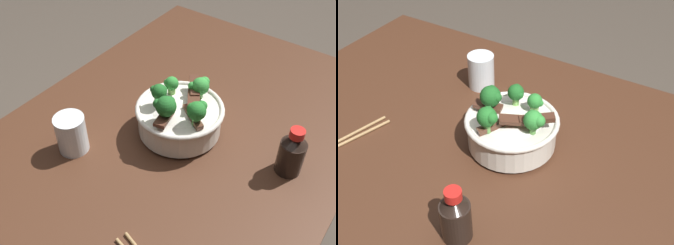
{
  "view_description": "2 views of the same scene",
  "coord_description": "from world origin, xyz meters",
  "views": [
    {
      "loc": [
        -0.52,
        -0.39,
        1.42
      ],
      "look_at": [
        0.01,
        -0.0,
        0.82
      ],
      "focal_mm": 43.26,
      "sensor_mm": 36.0,
      "label": 1
    },
    {
      "loc": [
        0.41,
        -0.61,
        1.4
      ],
      "look_at": [
        0.04,
        0.01,
        0.81
      ],
      "focal_mm": 45.54,
      "sensor_mm": 36.0,
      "label": 2
    }
  ],
  "objects": [
    {
      "name": "dining_table",
      "position": [
        0.0,
        0.0,
        0.64
      ],
      "size": [
        1.2,
        0.77,
        0.76
      ],
      "color": "#472819",
      "rests_on": "ground"
    },
    {
      "name": "rice_bowl",
      "position": [
        0.06,
        -0.0,
        0.81
      ],
      "size": [
        0.21,
        0.21,
        0.14
      ],
      "color": "silver",
      "rests_on": "dining_table"
    },
    {
      "name": "drinking_glass",
      "position": [
        -0.13,
        0.16,
        0.8
      ],
      "size": [
        0.07,
        0.07,
        0.09
      ],
      "color": "white",
      "rests_on": "dining_table"
    },
    {
      "name": "chopsticks_pair",
      "position": [
        -0.27,
        -0.19,
        0.76
      ],
      "size": [
        0.08,
        0.24,
        0.01
      ],
      "color": "#9E7A4C",
      "rests_on": "dining_table"
    },
    {
      "name": "soy_sauce_bottle",
      "position": [
        0.1,
        -0.26,
        0.81
      ],
      "size": [
        0.06,
        0.06,
        0.12
      ],
      "color": "black",
      "rests_on": "dining_table"
    }
  ]
}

